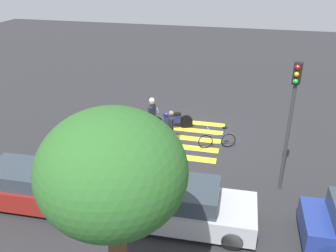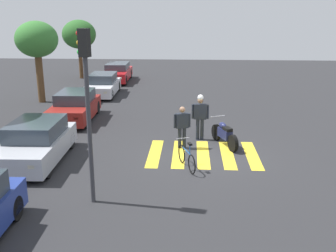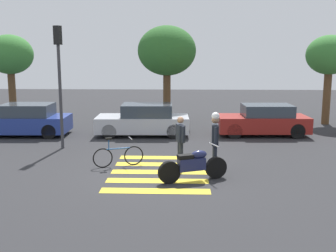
{
  "view_description": "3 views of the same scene",
  "coord_description": "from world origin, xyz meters",
  "px_view_note": "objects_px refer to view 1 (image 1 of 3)",
  "views": [
    {
      "loc": [
        -2.64,
        14.88,
        7.68
      ],
      "look_at": [
        0.85,
        0.62,
        0.82
      ],
      "focal_mm": 38.71,
      "sensor_mm": 36.0,
      "label": 1
    },
    {
      "loc": [
        -13.77,
        0.5,
        5.09
      ],
      "look_at": [
        0.39,
        1.33,
        0.95
      ],
      "focal_mm": 41.97,
      "sensor_mm": 36.0,
      "label": 2
    },
    {
      "loc": [
        0.73,
        -12.31,
        3.66
      ],
      "look_at": [
        0.23,
        1.54,
        1.2
      ],
      "focal_mm": 43.53,
      "sensor_mm": 36.0,
      "label": 3
    }
  ],
  "objects_px": {
    "car_silver_sedan": "(187,206)",
    "car_maroon_wagon": "(28,186)",
    "traffic_light_pole": "(292,109)",
    "officer_on_foot": "(171,126)",
    "police_motorcycle": "(171,120)",
    "leaning_bicycle": "(217,140)",
    "officer_by_motorcycle": "(152,114)"
  },
  "relations": [
    {
      "from": "car_silver_sedan",
      "to": "car_maroon_wagon",
      "type": "relative_size",
      "value": 1.03
    },
    {
      "from": "traffic_light_pole",
      "to": "officer_on_foot",
      "type": "bearing_deg",
      "value": -27.03
    },
    {
      "from": "officer_on_foot",
      "to": "traffic_light_pole",
      "type": "distance_m",
      "value": 5.65
    },
    {
      "from": "car_silver_sedan",
      "to": "traffic_light_pole",
      "type": "relative_size",
      "value": 0.9
    },
    {
      "from": "police_motorcycle",
      "to": "car_silver_sedan",
      "type": "xyz_separation_m",
      "value": [
        -2.07,
        6.75,
        0.22
      ]
    },
    {
      "from": "leaning_bicycle",
      "to": "traffic_light_pole",
      "type": "height_order",
      "value": "traffic_light_pole"
    },
    {
      "from": "officer_on_foot",
      "to": "police_motorcycle",
      "type": "bearing_deg",
      "value": -77.19
    },
    {
      "from": "police_motorcycle",
      "to": "officer_by_motorcycle",
      "type": "relative_size",
      "value": 1.07
    },
    {
      "from": "car_maroon_wagon",
      "to": "traffic_light_pole",
      "type": "xyz_separation_m",
      "value": [
        -8.38,
        -2.9,
        2.45
      ]
    },
    {
      "from": "car_silver_sedan",
      "to": "traffic_light_pole",
      "type": "height_order",
      "value": "traffic_light_pole"
    },
    {
      "from": "leaning_bicycle",
      "to": "traffic_light_pole",
      "type": "xyz_separation_m",
      "value": [
        -2.6,
        2.58,
        2.76
      ]
    },
    {
      "from": "officer_on_foot",
      "to": "officer_by_motorcycle",
      "type": "relative_size",
      "value": 0.87
    },
    {
      "from": "leaning_bicycle",
      "to": "officer_by_motorcycle",
      "type": "distance_m",
      "value": 3.25
    },
    {
      "from": "officer_by_motorcycle",
      "to": "car_maroon_wagon",
      "type": "height_order",
      "value": "officer_by_motorcycle"
    },
    {
      "from": "police_motorcycle",
      "to": "car_maroon_wagon",
      "type": "xyz_separation_m",
      "value": [
        3.36,
        6.93,
        0.21
      ]
    },
    {
      "from": "officer_on_foot",
      "to": "traffic_light_pole",
      "type": "height_order",
      "value": "traffic_light_pole"
    },
    {
      "from": "officer_on_foot",
      "to": "car_maroon_wagon",
      "type": "distance_m",
      "value": 6.47
    },
    {
      "from": "car_silver_sedan",
      "to": "traffic_light_pole",
      "type": "xyz_separation_m",
      "value": [
        -2.95,
        -2.72,
        2.44
      ]
    },
    {
      "from": "leaning_bicycle",
      "to": "car_silver_sedan",
      "type": "relative_size",
      "value": 0.38
    },
    {
      "from": "police_motorcycle",
      "to": "officer_on_foot",
      "type": "height_order",
      "value": "officer_on_foot"
    },
    {
      "from": "car_silver_sedan",
      "to": "leaning_bicycle",
      "type": "bearing_deg",
      "value": -93.75
    },
    {
      "from": "police_motorcycle",
      "to": "car_maroon_wagon",
      "type": "relative_size",
      "value": 0.5
    },
    {
      "from": "leaning_bicycle",
      "to": "officer_on_foot",
      "type": "xyz_separation_m",
      "value": [
        2.04,
        0.21,
        0.57
      ]
    },
    {
      "from": "leaning_bicycle",
      "to": "police_motorcycle",
      "type": "bearing_deg",
      "value": -30.99
    },
    {
      "from": "police_motorcycle",
      "to": "leaning_bicycle",
      "type": "xyz_separation_m",
      "value": [
        -2.42,
        1.45,
        -0.1
      ]
    },
    {
      "from": "officer_by_motorcycle",
      "to": "traffic_light_pole",
      "type": "distance_m",
      "value": 6.8
    },
    {
      "from": "leaning_bicycle",
      "to": "officer_on_foot",
      "type": "height_order",
      "value": "officer_on_foot"
    },
    {
      "from": "car_silver_sedan",
      "to": "traffic_light_pole",
      "type": "distance_m",
      "value": 4.7
    },
    {
      "from": "leaning_bicycle",
      "to": "traffic_light_pole",
      "type": "distance_m",
      "value": 4.58
    },
    {
      "from": "leaning_bicycle",
      "to": "car_maroon_wagon",
      "type": "bearing_deg",
      "value": 43.46
    },
    {
      "from": "police_motorcycle",
      "to": "traffic_light_pole",
      "type": "xyz_separation_m",
      "value": [
        -5.02,
        4.03,
        2.66
      ]
    },
    {
      "from": "leaning_bicycle",
      "to": "officer_on_foot",
      "type": "distance_m",
      "value": 2.13
    }
  ]
}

